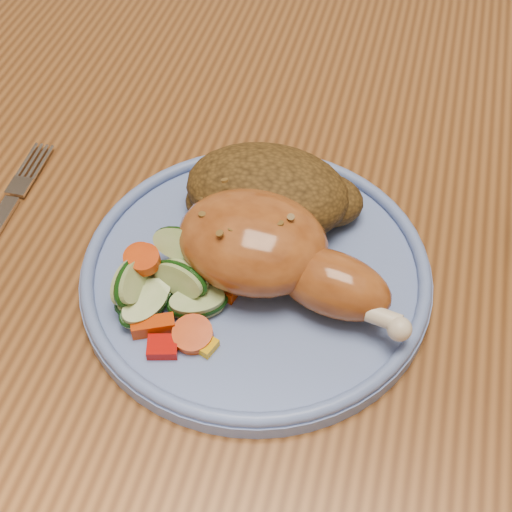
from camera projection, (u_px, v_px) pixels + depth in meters
The scene contains 7 objects.
dining_table at pixel (320, 304), 0.62m from camera, with size 0.90×1.40×0.75m.
chair_far at pixel (388, 64), 1.15m from camera, with size 0.42×0.42×0.91m.
plate at pixel (256, 274), 0.53m from camera, with size 0.26×0.26×0.01m, color #5A72B3.
plate_rim at pixel (256, 265), 0.52m from camera, with size 0.26×0.26×0.01m, color #5A72B3.
chicken_leg at pixel (272, 252), 0.50m from camera, with size 0.18×0.10×0.06m.
rice_pilaf at pixel (271, 193), 0.55m from camera, with size 0.14×0.09×0.06m.
vegetable_pile at pixel (163, 287), 0.50m from camera, with size 0.09×0.10×0.05m.
Camera 1 is at (0.04, -0.37, 1.17)m, focal length 50.00 mm.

